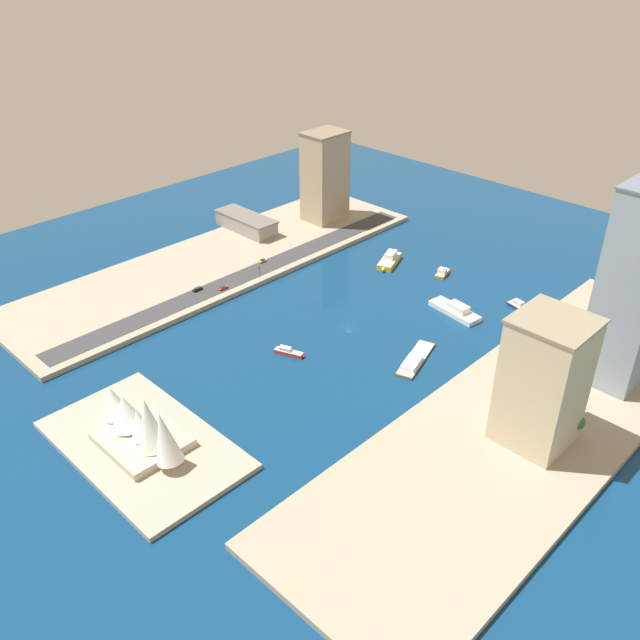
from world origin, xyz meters
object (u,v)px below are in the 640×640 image
Objects in this scene: ferry_yellow_fast at (389,260)px; tower_tall_glass at (631,291)px; ferry_white_commuter at (455,310)px; patrol_launch_navy at (517,305)px; apartment_midrise_tan at (325,176)px; tugboat_red at (289,352)px; water_taxi_orange at (442,272)px; opera_landmark at (140,424)px; barge_flat_brown at (414,360)px; office_block_beige at (543,381)px; carpark_squat_concrete at (246,223)px; traffic_light_waterfront at (259,270)px; pickup_red at (223,288)px; taxi_yellow_cab at (262,261)px; suv_black at (198,289)px.

tower_tall_glass is (-133.33, 23.91, 40.86)m from ferry_yellow_fast.
ferry_white_commuter is 31.69m from patrol_launch_navy.
apartment_midrise_tan is at bearing -11.65° from tower_tall_glass.
tugboat_red is at bearing 68.80° from ferry_white_commuter.
opera_landmark is at bearing 91.01° from water_taxi_orange.
tugboat_red is at bearing 35.09° from tower_tall_glass.
opera_landmark is at bearing 81.01° from ferry_white_commuter.
barge_flat_brown is (6.58, 72.46, -0.38)m from patrol_launch_navy.
carpark_squat_concrete is (215.90, -48.36, -19.99)m from office_block_beige.
ferry_yellow_fast reaches higher than water_taxi_orange.
office_block_beige is 7.57× the size of traffic_light_waterfront.
barge_flat_brown is at bearing 166.41° from carpark_squat_concrete.
office_block_beige is at bearing 167.37° from carpark_squat_concrete.
tower_tall_glass is at bearing 169.83° from ferry_yellow_fast.
tower_tall_glass is 15.82× the size of pickup_red.
taxi_yellow_cab is 0.09× the size of opera_landmark.
taxi_yellow_cab is (115.09, -14.99, 2.36)m from barge_flat_brown.
ferry_yellow_fast reaches higher than barge_flat_brown.
apartment_midrise_tan is at bearing -68.49° from traffic_light_waterfront.
patrol_launch_navy is at bearing -95.19° from barge_flat_brown.
carpark_squat_concrete is at bearing 1.23° from tower_tall_glass.
pickup_red is (-28.35, 102.32, -25.94)m from apartment_midrise_tan.
office_block_beige is (-54.54, 83.40, 25.68)m from patrol_launch_navy.
tower_tall_glass is at bearing 152.60° from patrol_launch_navy.
patrol_launch_navy reaches higher than tugboat_red.
office_block_beige is 1.18× the size of carpark_squat_concrete.
suv_black reaches higher than taxi_yellow_cab.
ferry_yellow_fast is at bearing -44.05° from barge_flat_brown.
barge_flat_brown is 0.65× the size of opera_landmark.
pickup_red reaches higher than barge_flat_brown.
suv_black is (71.35, -4.58, 2.17)m from tugboat_red.
opera_landmark reaches higher than barge_flat_brown.
tower_tall_glass reaches higher than water_taxi_orange.
ferry_white_commuter reaches higher than pickup_red.
traffic_light_waterfront is at bearing 13.44° from tower_tall_glass.
office_block_beige is at bearing 85.76° from tower_tall_glass.
apartment_midrise_tan is 217.89m from opera_landmark.
traffic_light_waterfront is at bearing -59.61° from opera_landmark.
office_block_beige reaches higher than ferry_yellow_fast.
ferry_yellow_fast is 141.48m from tower_tall_glass.
barge_flat_brown is 117.53m from suv_black.
taxi_yellow_cab is at bearing -7.42° from barge_flat_brown.
ferry_yellow_fast is at bearing -79.76° from opera_landmark.
pickup_red is 115.15m from opera_landmark.
patrol_launch_navy is at bearing -27.40° from tower_tall_glass.
traffic_light_waterfront reaches higher than ferry_yellow_fast.
traffic_light_waterfront is at bearing -110.35° from suv_black.
ferry_white_commuter is at bearing -163.09° from taxi_yellow_cab.
ferry_yellow_fast is at bearing -115.67° from suv_black.
taxi_yellow_cab is (-39.69, 22.44, -3.71)m from carpark_squat_concrete.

